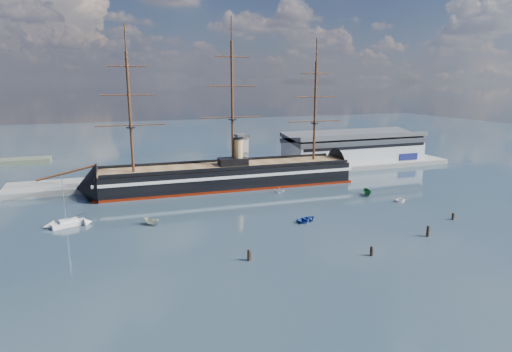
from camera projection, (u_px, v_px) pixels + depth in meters
name	position (u px, v px, depth m)	size (l,w,h in m)	color
ground	(266.00, 199.00, 136.07)	(600.00, 600.00, 0.00)	#1F3442
quay	(256.00, 174.00, 172.42)	(180.00, 18.00, 2.00)	slate
warehouse	(354.00, 147.00, 190.75)	(63.00, 21.00, 11.60)	#B7BABC
quay_tower	(242.00, 153.00, 165.18)	(5.00, 5.00, 15.00)	silver
warship	(223.00, 176.00, 150.60)	(113.16, 19.50, 53.94)	black
sailboat	(69.00, 223.00, 110.36)	(8.78, 5.22, 13.50)	silver
motorboat_a	(152.00, 225.00, 111.41)	(5.77, 2.12, 2.31)	beige
motorboat_b	(307.00, 221.00, 114.32)	(3.79, 1.52, 1.77)	navy
motorboat_c	(367.00, 195.00, 140.47)	(6.28, 2.30, 2.51)	#144F28
motorboat_d	(280.00, 193.00, 143.68)	(5.69, 2.47, 2.09)	silver
motorboat_e	(402.00, 201.00, 133.50)	(3.11, 1.24, 1.45)	silver
piling_near_left	(249.00, 261.00, 89.27)	(0.64, 0.64, 3.08)	black
piling_near_mid	(371.00, 256.00, 91.73)	(0.64, 0.64, 2.83)	black
piling_near_right	(427.00, 236.00, 103.19)	(0.64, 0.64, 3.40)	black
piling_far_right	(453.00, 220.00, 115.84)	(0.64, 0.64, 2.61)	black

